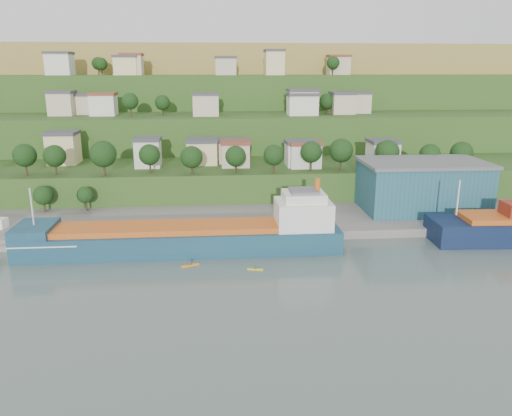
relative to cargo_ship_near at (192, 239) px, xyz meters
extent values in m
plane|color=#4B5B55|center=(7.82, -10.38, -2.74)|extent=(500.00, 500.00, 0.00)
cube|color=slate|center=(27.82, 17.62, -2.74)|extent=(220.00, 26.00, 4.00)
cube|color=#284719|center=(7.82, 45.62, -2.74)|extent=(260.00, 32.00, 20.00)
cube|color=#284719|center=(7.82, 75.62, -2.74)|extent=(280.00, 32.00, 44.00)
cube|color=#284719|center=(7.82, 105.62, -2.74)|extent=(300.00, 32.00, 70.00)
cube|color=olive|center=(7.82, 179.62, -2.74)|extent=(360.00, 120.00, 96.00)
cube|color=beige|center=(-39.49, 51.27, 11.60)|extent=(8.32, 8.56, 8.68)
cube|color=#3F3F44|center=(-39.49, 51.27, 16.39)|extent=(8.92, 9.16, 0.90)
cube|color=silver|center=(-13.91, 43.94, 11.05)|extent=(7.03, 7.07, 7.57)
cube|color=#3F3F44|center=(-13.91, 43.94, 15.28)|extent=(7.63, 7.67, 0.90)
cube|color=beige|center=(1.48, 47.94, 10.52)|extent=(8.81, 9.00, 6.52)
cube|color=#3F3F44|center=(1.48, 47.94, 14.23)|extent=(9.41, 9.60, 0.90)
cube|color=beige|center=(10.93, 49.39, 10.37)|extent=(9.14, 7.53, 6.23)
cube|color=#3F3F44|center=(10.93, 49.39, 13.94)|extent=(9.74, 8.13, 0.90)
cube|color=beige|center=(11.09, 43.19, 10.52)|extent=(7.96, 7.88, 6.51)
cube|color=brown|center=(11.09, 43.19, 14.23)|extent=(8.56, 8.48, 0.90)
cube|color=silver|center=(30.24, 42.14, 10.51)|extent=(8.77, 7.81, 6.50)
cube|color=#3F3F44|center=(30.24, 42.14, 14.22)|extent=(9.37, 8.41, 0.90)
cube|color=silver|center=(30.79, 40.71, 10.51)|extent=(8.67, 8.86, 6.49)
cube|color=brown|center=(30.79, 40.71, 14.20)|extent=(9.27, 9.46, 0.90)
cube|color=silver|center=(53.92, 40.53, 10.60)|extent=(7.82, 8.25, 6.67)
cube|color=#3F3F44|center=(53.92, 40.53, 14.38)|extent=(8.42, 8.85, 0.90)
cube|color=beige|center=(-46.20, 77.70, 22.94)|extent=(7.97, 8.28, 7.36)
cube|color=#3F3F44|center=(-46.20, 77.70, 27.07)|extent=(8.57, 8.88, 0.90)
cube|color=beige|center=(-38.25, 81.57, 22.39)|extent=(9.12, 7.10, 6.25)
cube|color=#3F3F44|center=(-38.25, 81.57, 25.96)|extent=(9.72, 7.70, 0.90)
cube|color=silver|center=(-32.04, 75.78, 22.63)|extent=(8.25, 7.55, 6.73)
cube|color=brown|center=(-32.04, 75.78, 26.45)|extent=(8.85, 8.15, 0.90)
cube|color=beige|center=(2.56, 71.83, 22.66)|extent=(8.53, 7.32, 6.79)
cube|color=#3F3F44|center=(2.56, 71.83, 26.50)|extent=(9.13, 7.92, 0.90)
cube|color=silver|center=(35.40, 71.40, 22.51)|extent=(9.91, 7.39, 6.50)
cube|color=#3F3F44|center=(35.40, 71.40, 26.21)|extent=(10.51, 7.99, 0.90)
cube|color=beige|center=(35.71, 73.74, 23.19)|extent=(9.78, 8.82, 7.86)
cube|color=#3F3F44|center=(35.71, 73.74, 27.57)|extent=(10.38, 9.42, 0.90)
cube|color=beige|center=(50.29, 75.38, 22.61)|extent=(7.80, 7.96, 6.69)
cube|color=#3F3F44|center=(50.29, 75.38, 26.40)|extent=(8.40, 8.56, 0.90)
cube|color=beige|center=(56.35, 78.99, 22.59)|extent=(8.87, 7.49, 6.66)
cube|color=#3F3F44|center=(56.35, 78.99, 26.37)|extent=(9.47, 8.09, 0.90)
cube|color=silver|center=(-53.14, 103.85, 36.14)|extent=(9.11, 8.82, 7.76)
cube|color=#3F3F44|center=(-53.14, 103.85, 40.47)|extent=(9.71, 9.42, 0.90)
cube|color=beige|center=(-28.37, 109.78, 35.51)|extent=(8.38, 7.81, 6.50)
cube|color=brown|center=(-28.37, 109.78, 39.21)|extent=(8.98, 8.41, 0.90)
cube|color=beige|center=(-28.08, 103.03, 35.53)|extent=(8.64, 7.85, 6.54)
cube|color=#3F3F44|center=(-28.08, 103.03, 39.26)|extent=(9.24, 8.45, 0.90)
cube|color=beige|center=(-25.91, 103.70, 35.90)|extent=(7.91, 7.56, 7.28)
cube|color=brown|center=(-25.91, 103.70, 39.99)|extent=(8.51, 8.16, 0.90)
cube|color=beige|center=(10.21, 103.27, 35.38)|extent=(7.99, 8.80, 6.23)
cube|color=#3F3F44|center=(10.21, 103.27, 38.94)|extent=(8.59, 9.40, 0.90)
cube|color=beige|center=(29.05, 100.33, 36.64)|extent=(7.15, 8.65, 8.77)
cube|color=#3F3F44|center=(29.05, 100.33, 41.48)|extent=(7.75, 9.25, 0.90)
cube|color=beige|center=(57.08, 111.23, 35.79)|extent=(8.57, 7.51, 7.07)
cube|color=brown|center=(57.08, 111.23, 39.78)|extent=(9.17, 8.11, 0.90)
cylinder|color=#382619|center=(-44.36, 33.69, 9.16)|extent=(0.50, 0.50, 3.81)
sphere|color=black|center=(-44.36, 33.69, 12.73)|extent=(6.04, 6.04, 6.04)
cylinder|color=#382619|center=(-37.06, 34.63, 8.98)|extent=(0.50, 0.50, 3.44)
sphere|color=black|center=(-37.06, 34.63, 12.30)|extent=(5.83, 5.83, 5.83)
cylinder|color=#382619|center=(-23.82, 31.63, 9.24)|extent=(0.50, 0.50, 3.95)
sphere|color=black|center=(-23.82, 31.63, 13.12)|extent=(6.92, 6.92, 6.92)
cylinder|color=#382619|center=(-12.33, 34.89, 8.97)|extent=(0.50, 0.50, 3.41)
sphere|color=black|center=(-12.33, 34.89, 12.25)|extent=(5.71, 5.71, 5.71)
cylinder|color=#382619|center=(-0.99, 32.06, 8.79)|extent=(0.50, 0.50, 3.05)
sphere|color=black|center=(-0.99, 32.06, 11.94)|extent=(5.93, 5.93, 5.93)
cylinder|color=#382619|center=(10.77, 33.22, 8.77)|extent=(0.50, 0.50, 3.01)
sphere|color=black|center=(10.77, 33.22, 11.82)|extent=(5.64, 5.64, 5.64)
cylinder|color=#382619|center=(21.01, 32.06, 8.96)|extent=(0.50, 0.50, 3.39)
sphere|color=black|center=(21.01, 32.06, 12.19)|extent=(5.60, 5.60, 5.60)
cylinder|color=#382619|center=(31.63, 34.20, 9.08)|extent=(0.50, 0.50, 3.63)
sphere|color=black|center=(31.63, 34.20, 12.53)|extent=(5.94, 5.94, 5.94)
cylinder|color=#382619|center=(39.93, 34.06, 9.14)|extent=(0.50, 0.50, 3.76)
sphere|color=black|center=(39.93, 34.06, 12.83)|extent=(6.58, 6.58, 6.58)
cylinder|color=#382619|center=(53.07, 34.11, 8.83)|extent=(0.50, 0.50, 3.14)
sphere|color=black|center=(53.07, 34.11, 12.22)|extent=(6.62, 6.62, 6.62)
cylinder|color=#382619|center=(64.53, 32.33, 8.66)|extent=(0.50, 0.50, 2.81)
sphere|color=black|center=(64.53, 32.33, 11.67)|extent=(5.82, 5.82, 5.82)
cylinder|color=#382619|center=(73.62, 32.37, 8.78)|extent=(0.50, 0.50, 3.03)
sphere|color=black|center=(73.62, 32.37, 12.01)|extent=(6.24, 6.24, 6.24)
cylinder|color=#382619|center=(53.60, 105.92, 33.92)|extent=(0.50, 0.50, 3.32)
sphere|color=black|center=(53.60, 105.92, 37.01)|extent=(5.19, 5.19, 5.19)
cylinder|color=#382619|center=(-22.05, 69.32, 21.08)|extent=(0.50, 0.50, 3.64)
sphere|color=black|center=(-22.05, 69.32, 24.37)|extent=(5.37, 5.37, 5.37)
cylinder|color=#382619|center=(-40.69, 112.77, 33.78)|extent=(0.50, 0.50, 3.04)
sphere|color=black|center=(-40.69, 112.77, 36.70)|extent=(5.07, 5.07, 5.07)
cylinder|color=#382619|center=(44.89, 75.80, 20.67)|extent=(0.50, 0.50, 2.82)
sphere|color=black|center=(44.89, 75.80, 23.60)|extent=(5.53, 5.53, 5.53)
cylinder|color=#382619|center=(-12.20, 75.04, 20.67)|extent=(0.50, 0.50, 2.82)
sphere|color=black|center=(-12.20, 75.04, 23.50)|extent=(5.17, 5.17, 5.17)
cylinder|color=#382619|center=(-39.08, 110.78, 33.71)|extent=(0.50, 0.50, 2.89)
sphere|color=black|center=(-39.08, 110.78, 36.51)|extent=(4.93, 4.93, 4.93)
cube|color=navy|center=(-2.20, 0.00, -1.31)|extent=(66.70, 10.54, 6.67)
cube|color=#BE5519|center=(-4.11, 0.00, 2.60)|extent=(49.55, 8.62, 1.14)
cube|color=navy|center=(-31.74, 0.00, 2.98)|extent=(7.63, 10.49, 1.91)
cube|color=silver|center=(23.52, 0.00, 4.88)|extent=(11.44, 9.54, 5.72)
cube|color=silver|center=(23.52, 0.00, 8.69)|extent=(8.58, 7.63, 1.91)
cube|color=#595B5E|center=(23.52, 0.00, 9.93)|extent=(5.72, 5.72, 0.57)
cylinder|color=#BE5519|center=(26.38, 0.00, 11.08)|extent=(1.14, 1.14, 2.86)
cylinder|color=silver|center=(-31.74, 0.00, 7.74)|extent=(0.34, 0.34, 7.62)
cube|color=silver|center=(-28.88, 0.00, 0.88)|extent=(13.35, 10.78, 0.24)
cylinder|color=silver|center=(57.24, 0.00, 7.70)|extent=(0.37, 0.37, 7.69)
cube|color=#215E64|center=(57.97, 20.62, 5.26)|extent=(30.19, 18.33, 12.00)
cube|color=#595B5E|center=(57.97, 20.62, 11.66)|extent=(31.20, 19.34, 0.80)
cube|color=silver|center=(-33.40, 9.88, -1.14)|extent=(4.21, 2.70, 0.79)
cube|color=orange|center=(-0.14, -8.30, -2.60)|extent=(3.61, 1.93, 0.27)
sphere|color=#3F3F44|center=(-0.14, -8.30, -2.15)|extent=(0.64, 0.64, 0.64)
cube|color=gold|center=(12.43, -11.31, -2.62)|extent=(3.15, 1.20, 0.23)
sphere|color=#3F3F44|center=(12.43, -11.31, -2.23)|extent=(0.54, 0.54, 0.54)
camera|label=1|loc=(5.16, -99.96, 34.28)|focal=35.00mm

